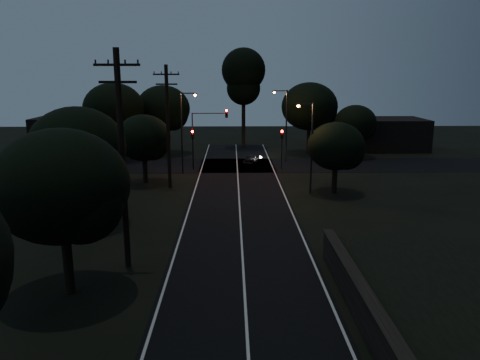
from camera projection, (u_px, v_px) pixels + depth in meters
name	position (u px, v px, depth m)	size (l,w,h in m)	color
road_surface	(239.00, 190.00, 40.22)	(60.00, 70.00, 0.03)	black
utility_pole_mid	(122.00, 157.00, 23.13)	(2.20, 0.30, 11.00)	black
utility_pole_far	(168.00, 125.00, 39.75)	(2.20, 0.30, 10.50)	black
tree_left_b	(65.00, 189.00, 20.25)	(5.94, 5.94, 7.55)	black
tree_left_c	(80.00, 150.00, 29.92)	(6.16, 6.16, 7.78)	black
tree_left_d	(145.00, 139.00, 41.90)	(4.90, 4.90, 6.21)	black
tree_far_nw	(165.00, 110.00, 57.13)	(6.61, 6.61, 8.37)	black
tree_far_w	(116.00, 110.00, 53.08)	(6.88, 6.88, 8.77)	black
tree_far_ne	(312.00, 108.00, 57.38)	(6.89, 6.89, 8.72)	black
tree_far_e	(357.00, 124.00, 54.95)	(4.86, 4.86, 6.17)	black
tree_right_a	(338.00, 148.00, 38.32)	(4.67, 4.67, 5.93)	black
tall_pine	(244.00, 76.00, 61.40)	(5.74, 5.74, 13.05)	black
building_left	(80.00, 134.00, 59.74)	(10.00, 8.00, 4.40)	black
building_right	(388.00, 134.00, 61.43)	(9.00, 7.00, 4.00)	black
signal_left	(193.00, 142.00, 48.15)	(0.28, 0.35, 4.10)	black
signal_right	(282.00, 142.00, 48.31)	(0.28, 0.35, 4.10)	black
signal_mast	(209.00, 128.00, 47.85)	(3.70, 0.35, 6.25)	black
streetlight_a	(183.00, 127.00, 45.80)	(1.66, 0.26, 8.00)	black
streetlight_b	(285.00, 121.00, 51.83)	(1.66, 0.26, 8.00)	black
streetlight_c	(310.00, 141.00, 38.26)	(1.46, 0.26, 7.50)	black
car	(252.00, 159.00, 51.44)	(1.26, 3.12, 1.06)	black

